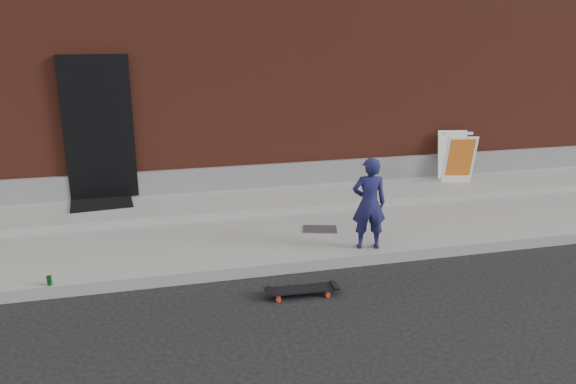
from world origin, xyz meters
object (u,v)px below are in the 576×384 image
object	(u,v)px
pizza_sign	(456,157)
child	(369,203)
skateboard	(302,290)
soda_can	(49,281)

from	to	relation	value
pizza_sign	child	bearing A→B (deg)	-138.06
skateboard	pizza_sign	size ratio (longest dim) A/B	0.94
child	pizza_sign	xyz separation A→B (m)	(2.57, 2.31, -0.07)
child	skateboard	size ratio (longest dim) A/B	1.46
pizza_sign	soda_can	xyz separation A→B (m)	(-6.46, -2.50, -0.49)
child	skateboard	bearing A→B (deg)	46.60
skateboard	soda_can	distance (m)	2.85
child	soda_can	world-z (taller)	child
skateboard	pizza_sign	xyz separation A→B (m)	(3.68, 3.14, 0.62)
skateboard	pizza_sign	world-z (taller)	pizza_sign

